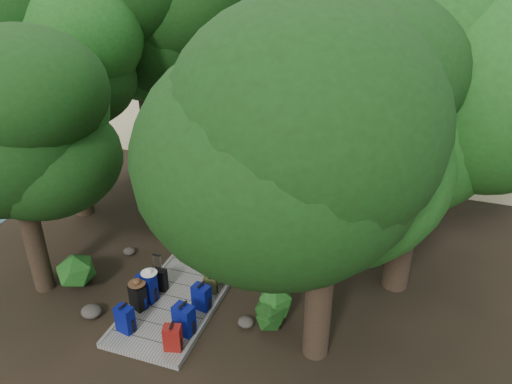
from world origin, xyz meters
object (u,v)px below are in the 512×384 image
at_px(backpack_left_c, 147,286).
at_px(backpack_right_b, 184,318).
at_px(suitcase_on_boardwalk, 159,280).
at_px(kayak, 242,112).
at_px(backpack_left_b, 138,296).
at_px(lone_suitcase_on_sand, 302,138).
at_px(duffel_right_black, 221,265).
at_px(sun_lounger, 372,130).
at_px(backpack_right_a, 172,337).
at_px(backpack_right_c, 201,296).
at_px(duffel_right_khaki, 219,273).
at_px(backpack_left_a, 125,318).
at_px(backpack_right_d, 211,284).

bearing_deg(backpack_left_c, backpack_right_b, -18.01).
distance_m(suitcase_on_boardwalk, kayak, 13.72).
relative_size(backpack_left_b, lone_suitcase_on_sand, 1.14).
distance_m(duffel_right_black, sun_lounger, 11.79).
relative_size(duffel_right_black, suitcase_on_boardwalk, 1.23).
bearing_deg(backpack_left_c, backpack_right_a, -33.00).
xyz_separation_m(backpack_right_c, lone_suitcase_on_sand, (-0.31, 11.01, -0.14)).
xyz_separation_m(duffel_right_khaki, suitcase_on_boardwalk, (-1.26, -0.90, 0.12)).
xyz_separation_m(backpack_left_a, duffel_right_khaki, (1.27, 2.45, -0.18)).
xyz_separation_m(backpack_right_d, duffel_right_khaki, (-0.01, 0.57, -0.06)).
relative_size(backpack_right_b, backpack_right_c, 1.16).
xyz_separation_m(backpack_left_b, backpack_right_a, (1.40, -0.93, -0.02)).
bearing_deg(duffel_right_black, backpack_right_b, -63.86).
bearing_deg(backpack_right_b, suitcase_on_boardwalk, 149.43).
relative_size(backpack_right_c, kayak, 0.20).
xyz_separation_m(kayak, sun_lounger, (6.44, -0.76, 0.14)).
bearing_deg(suitcase_on_boardwalk, duffel_right_black, 43.32).
xyz_separation_m(backpack_left_c, backpack_right_c, (1.37, 0.16, -0.06)).
height_order(backpack_left_c, backpack_right_a, backpack_left_c).
bearing_deg(kayak, backpack_left_a, -77.04).
height_order(duffel_right_khaki, lone_suitcase_on_sand, lone_suitcase_on_sand).
bearing_deg(backpack_right_b, kayak, 117.49).
bearing_deg(duffel_right_black, backpack_left_c, -104.01).
bearing_deg(lone_suitcase_on_sand, backpack_left_b, -101.59).
distance_m(backpack_right_b, sun_lounger, 14.08).
relative_size(duffel_right_black, sun_lounger, 0.38).
distance_m(backpack_left_c, backpack_right_c, 1.38).
relative_size(backpack_left_c, sun_lounger, 0.42).
relative_size(backpack_right_b, suitcase_on_boardwalk, 1.35).
height_order(backpack_left_b, backpack_right_b, backpack_right_b).
bearing_deg(duffel_right_black, backpack_left_b, -100.21).
distance_m(duffel_right_black, lone_suitcase_on_sand, 9.56).
xyz_separation_m(backpack_left_c, duffel_right_khaki, (1.34, 1.34, -0.22)).
bearing_deg(backpack_left_b, kayak, 122.42).
relative_size(backpack_right_a, duffel_right_khaki, 1.21).
xyz_separation_m(backpack_right_c, sun_lounger, (2.41, 12.97, -0.14)).
height_order(backpack_right_c, kayak, backpack_right_c).
bearing_deg(kayak, duffel_right_black, -69.58).
bearing_deg(backpack_right_b, duffel_right_black, 104.13).
relative_size(backpack_right_d, lone_suitcase_on_sand, 0.79).
distance_m(duffel_right_khaki, kayak, 13.17).
distance_m(backpack_right_d, sun_lounger, 12.60).
height_order(backpack_left_c, kayak, backpack_left_c).
bearing_deg(backpack_right_a, duffel_right_black, 76.33).
bearing_deg(backpack_right_a, backpack_right_d, 74.90).
bearing_deg(backpack_left_a, sun_lounger, 86.60).
relative_size(backpack_left_c, backpack_right_c, 1.16).
bearing_deg(backpack_right_c, backpack_left_a, -125.57).
distance_m(backpack_left_c, backpack_right_b, 1.54).
height_order(backpack_right_d, lone_suitcase_on_sand, lone_suitcase_on_sand).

